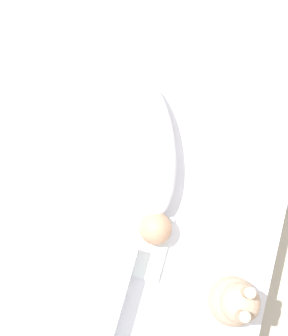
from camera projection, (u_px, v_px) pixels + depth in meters
ground_plane at (142, 202)px, 1.84m from camera, size 12.00×12.00×0.00m
bed_mattress at (142, 198)px, 1.74m from camera, size 1.56×1.00×0.20m
burp_cloth at (144, 244)px, 1.60m from camera, size 0.23×0.16×0.02m
swaddled_baby at (147, 151)px, 1.60m from camera, size 0.60×0.38×0.15m
pillow at (73, 294)px, 1.51m from camera, size 0.40×0.33×0.12m
bunny_plush at (235, 302)px, 1.45m from camera, size 0.16×0.16×0.30m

